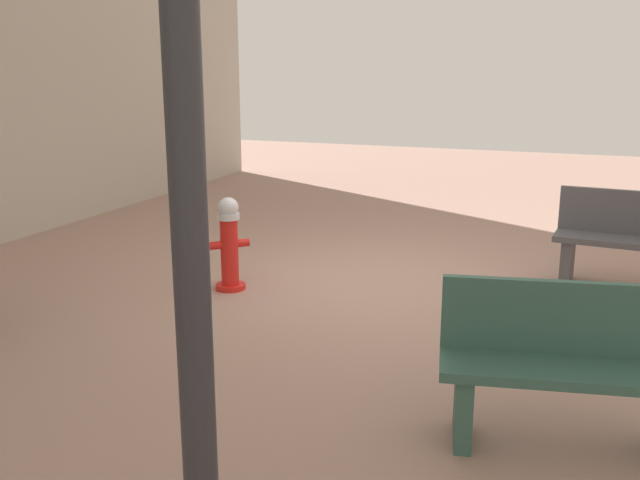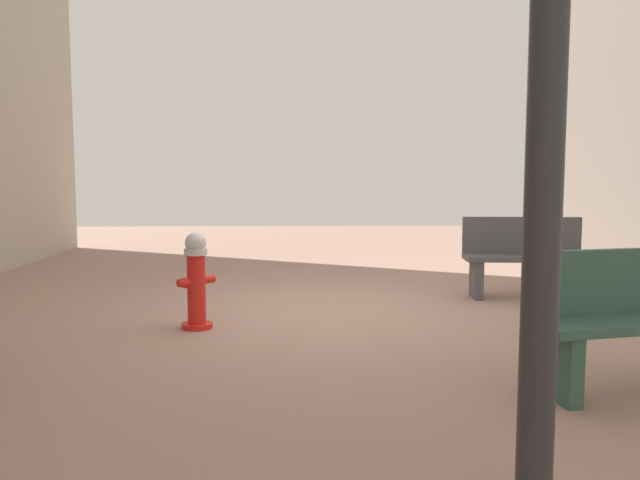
# 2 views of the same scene
# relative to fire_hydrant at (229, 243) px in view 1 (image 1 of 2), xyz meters

# --- Properties ---
(ground_plane) EXTENTS (23.40, 23.40, 0.00)m
(ground_plane) POSITION_rel_fire_hydrant_xyz_m (-1.26, -0.68, -0.46)
(ground_plane) COLOR #9E7A6B
(fire_hydrant) EXTENTS (0.36, 0.36, 0.92)m
(fire_hydrant) POSITION_rel_fire_hydrant_xyz_m (0.00, 0.00, 0.00)
(fire_hydrant) COLOR red
(fire_hydrant) RESTS_ON ground_plane
(bench_near) EXTENTS (1.43, 0.55, 0.95)m
(bench_near) POSITION_rel_fire_hydrant_xyz_m (-3.64, -1.45, 0.02)
(bench_near) COLOR #4C4C51
(bench_near) RESTS_ON ground_plane
(bench_far) EXTENTS (1.53, 0.72, 0.95)m
(bench_far) POSITION_rel_fire_hydrant_xyz_m (-3.21, 1.90, 0.03)
(bench_far) COLOR #33594C
(bench_far) RESTS_ON ground_plane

